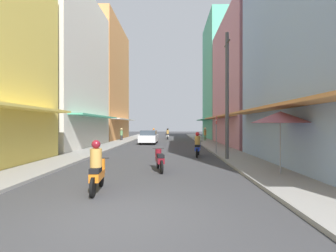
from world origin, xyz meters
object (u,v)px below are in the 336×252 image
at_px(motorbike_green, 154,135).
at_px(motorbike_blue, 198,145).
at_px(parked_car, 149,137).
at_px(vendor_umbrella, 280,117).
at_px(motorbike_white, 168,134).
at_px(motorbike_orange, 97,169).
at_px(pedestrian_far, 121,134).
at_px(motorbike_maroon, 160,159).
at_px(utility_pole, 227,95).
at_px(pedestrian_crossing, 205,133).
at_px(street_sign_no_entry, 216,129).

height_order(motorbike_green, motorbike_blue, same).
distance_m(parked_car, vendor_umbrella, 18.28).
distance_m(motorbike_blue, parked_car, 11.47).
bearing_deg(motorbike_white, motorbike_orange, -93.20).
bearing_deg(pedestrian_far, motorbike_maroon, -73.70).
relative_size(motorbike_blue, utility_pole, 0.25).
bearing_deg(motorbike_green, motorbike_orange, -89.41).
distance_m(motorbike_green, pedestrian_crossing, 7.25).
relative_size(motorbike_green, motorbike_orange, 0.98).
bearing_deg(pedestrian_crossing, parked_car, -147.94).
bearing_deg(motorbike_green, utility_pole, -74.20).
bearing_deg(motorbike_blue, motorbike_maroon, -113.42).
distance_m(motorbike_orange, pedestrian_far, 23.82).
relative_size(vendor_umbrella, street_sign_no_entry, 0.96).
bearing_deg(motorbike_white, pedestrian_far, -142.52).
bearing_deg(pedestrian_crossing, motorbike_maroon, -103.00).
distance_m(vendor_umbrella, street_sign_no_entry, 7.33).
distance_m(motorbike_maroon, street_sign_no_entry, 7.10).
distance_m(motorbike_maroon, pedestrian_far, 20.83).
height_order(motorbike_blue, vendor_umbrella, vendor_umbrella).
bearing_deg(vendor_umbrella, pedestrian_crossing, 90.55).
bearing_deg(motorbike_orange, pedestrian_far, 100.02).
bearing_deg(pedestrian_far, motorbike_orange, -79.98).
bearing_deg(motorbike_white, vendor_umbrella, -79.07).
bearing_deg(utility_pole, vendor_umbrella, -75.00).
distance_m(motorbike_green, motorbike_blue, 18.36).
bearing_deg(parked_car, motorbike_green, 89.84).
xyz_separation_m(motorbike_blue, utility_pole, (1.45, -1.96, 2.98)).
height_order(motorbike_blue, parked_car, motorbike_blue).
xyz_separation_m(motorbike_blue, street_sign_no_entry, (1.35, 0.98, 1.01)).
relative_size(motorbike_maroon, motorbike_orange, 0.99).
xyz_separation_m(pedestrian_far, street_sign_no_entry, (9.39, -13.96, 0.79)).
bearing_deg(vendor_umbrella, utility_pole, 105.00).
relative_size(motorbike_white, motorbike_maroon, 1.01).
relative_size(motorbike_white, pedestrian_crossing, 1.04).
xyz_separation_m(motorbike_orange, motorbike_blue, (3.89, 8.52, 0.00)).
xyz_separation_m(motorbike_maroon, motorbike_blue, (2.19, 5.06, 0.20)).
bearing_deg(pedestrian_far, utility_pole, -60.68).
distance_m(utility_pole, street_sign_no_entry, 3.54).
bearing_deg(motorbike_maroon, pedestrian_crossing, 77.00).
relative_size(parked_car, utility_pole, 0.57).
distance_m(motorbike_green, utility_pole, 20.84).
bearing_deg(pedestrian_crossing, motorbike_white, 136.35).
xyz_separation_m(motorbike_blue, vendor_umbrella, (2.59, -6.22, 1.62)).
distance_m(vendor_umbrella, utility_pole, 4.62).
distance_m(motorbike_green, parked_car, 7.21).
bearing_deg(vendor_umbrella, street_sign_no_entry, 99.80).
bearing_deg(motorbike_white, motorbike_green, -142.16).
height_order(parked_car, utility_pole, utility_pole).
bearing_deg(motorbike_white, pedestrian_crossing, -43.65).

